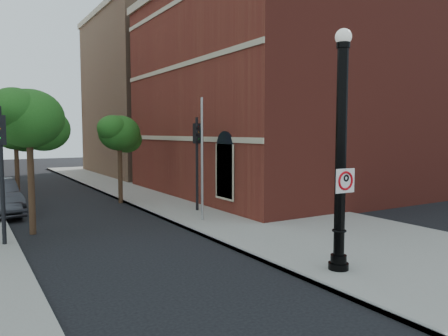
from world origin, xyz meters
TOP-DOWN VIEW (x-y plane):
  - ground at (0.00, 0.00)m, footprint 120.00×120.00m
  - sidewalk_right at (6.00, 10.00)m, footprint 8.00×60.00m
  - curb_edge at (2.05, 10.00)m, footprint 0.10×60.00m
  - brick_wall_building at (16.00, 14.00)m, footprint 22.30×16.30m
  - bg_building_tan_b at (16.00, 30.00)m, footprint 22.00×14.00m
  - lamppost at (3.19, 0.08)m, footprint 0.55×0.55m
  - no_parking_sign at (3.20, -0.09)m, footprint 0.65×0.08m
  - traffic_signal_left at (-4.39, 7.77)m, footprint 0.35×0.41m
  - traffic_signal_right at (4.06, 10.08)m, footprint 0.33×0.39m
  - utility_pole at (3.17, 7.90)m, footprint 0.11×0.11m
  - street_tree_a at (-3.27, 9.42)m, footprint 3.02×2.73m
  - street_tree_b at (-2.87, 18.39)m, footprint 2.65×2.40m
  - street_tree_c at (1.84, 14.81)m, footprint 2.63×2.38m

SIDE VIEW (x-z plane):
  - ground at x=0.00m, z-range 0.00..0.00m
  - sidewalk_right at x=6.00m, z-range 0.00..0.12m
  - curb_edge at x=2.05m, z-range 0.00..0.14m
  - no_parking_sign at x=3.20m, z-range 2.25..2.89m
  - utility_pole at x=3.17m, z-range 0.00..5.29m
  - lamppost at x=3.19m, z-range -0.25..6.30m
  - traffic_signal_right at x=4.06m, z-range 0.79..5.34m
  - traffic_signal_left at x=-4.39m, z-range 0.82..5.51m
  - street_tree_c at x=1.84m, z-range 1.37..6.11m
  - street_tree_b at x=-2.87m, z-range 1.38..6.16m
  - street_tree_a at x=-3.27m, z-range 1.58..7.03m
  - brick_wall_building at x=16.00m, z-range 0.01..12.51m
  - bg_building_tan_b at x=16.00m, z-range 0.00..14.00m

